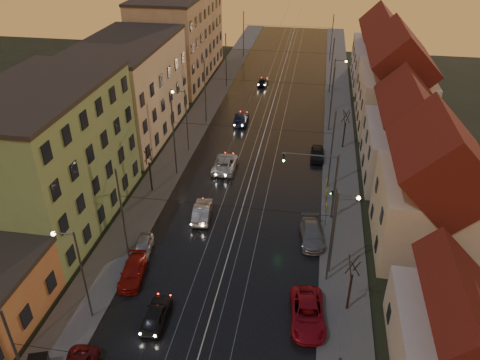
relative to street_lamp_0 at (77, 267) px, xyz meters
The scene contains 44 objects.
ground 10.52m from the street_lamp_0, 12.39° to the right, with size 160.00×160.00×0.00m, color black.
road 39.38m from the street_lamp_0, 76.53° to the left, with size 16.00×120.00×0.04m, color black.
sidewalk_left 38.31m from the street_lamp_0, 91.35° to the left, with size 4.00×120.00×0.15m, color #4C4C4C.
sidewalk_right 42.80m from the street_lamp_0, 63.31° to the left, with size 4.00×120.00×0.15m, color #4C4C4C.
tram_rail_0 38.92m from the street_lamp_0, 79.70° to the left, with size 0.06×120.00×0.03m, color gray.
tram_rail_1 39.20m from the street_lamp_0, 77.63° to the left, with size 0.06×120.00×0.03m, color gray.
tram_rail_2 39.56m from the street_lamp_0, 75.43° to the left, with size 0.06×120.00×0.03m, color gray.
tram_rail_3 39.94m from the street_lamp_0, 73.43° to the left, with size 0.06×120.00×0.03m, color gray.
apartment_left_1 14.73m from the street_lamp_0, 124.98° to the left, with size 10.00×18.00×13.00m, color #719A62.
apartment_left_2 33.10m from the street_lamp_0, 104.70° to the left, with size 10.00×20.00×12.00m, color beige.
apartment_left_3 56.67m from the street_lamp_0, 98.53° to the left, with size 10.00×24.00×14.00m, color #9A8463.
house_right_0 26.18m from the street_lamp_0, ahead, with size 8.16×10.20×5.80m.
house_right_1 29.17m from the street_lamp_0, 26.47° to the left, with size 8.67×10.20×10.80m.
house_right_2 36.84m from the street_lamp_0, 44.89° to the left, with size 9.18×12.24×9.20m.
house_right_3 48.61m from the street_lamp_0, 57.52° to the left, with size 9.18×14.28×11.50m.
house_right_4 64.52m from the street_lamp_0, 66.13° to the left, with size 9.18×16.32×10.00m.
catenary_pole_l_1 7.03m from the street_lamp_0, 85.88° to the left, with size 0.16×0.16×9.00m, color #595B60.
catenary_pole_r_1 19.04m from the street_lamp_0, 21.57° to the left, with size 0.16×0.16×9.00m, color #595B60.
catenary_pole_l_2 22.01m from the street_lamp_0, 88.69° to the left, with size 0.16×0.16×9.00m, color #595B60.
catenary_pole_r_2 28.24m from the street_lamp_0, 51.17° to the left, with size 0.16×0.16×9.00m, color #595B60.
catenary_pole_l_3 37.01m from the street_lamp_0, 89.22° to the left, with size 0.16×0.16×9.00m, color #595B60.
catenary_pole_r_3 41.02m from the street_lamp_0, 64.43° to the left, with size 0.16×0.16×9.00m, color #595B60.
catenary_pole_l_4 52.00m from the street_lamp_0, 89.44° to the left, with size 0.16×0.16×9.00m, color #595B60.
catenary_pole_r_4 54.93m from the street_lamp_0, 71.20° to the left, with size 0.16×0.16×9.00m, color #595B60.
catenary_pole_l_5 70.00m from the street_lamp_0, 89.59° to the left, with size 0.16×0.16×9.00m, color #595B60.
catenary_pole_r_5 72.21m from the street_lamp_0, 75.81° to the left, with size 0.16×0.16×9.00m, color #595B60.
street_lamp_0 is the anchor object (origin of this frame).
street_lamp_1 19.89m from the street_lamp_0, 23.72° to the left, with size 1.75×0.32×8.00m.
street_lamp_2 28.00m from the street_lamp_0, 90.00° to the left, with size 1.75×0.32×8.00m.
street_lamp_3 47.62m from the street_lamp_0, 67.52° to the left, with size 1.75×0.32×8.00m.
traffic_light_mast 23.42m from the street_lamp_0, 43.10° to the left, with size 5.30×0.32×7.20m.
bare_tree_0 18.19m from the street_lamp_0, 93.47° to the left, with size 1.09×1.09×5.11m.
bare_tree_1 19.86m from the street_lamp_0, 11.71° to the left, with size 1.09×1.09×5.11m.
bare_tree_2 37.56m from the street_lamp_0, 58.63° to the left, with size 1.09×1.09×5.11m.
driving_car_0 6.72m from the street_lamp_0, ahead, with size 1.63×4.04×1.38m, color black.
driving_car_1 15.67m from the street_lamp_0, 68.77° to the left, with size 1.60×4.60×1.52m, color #AFAFB5.
driving_car_2 25.17m from the street_lamp_0, 76.54° to the left, with size 2.49×5.40×1.50m, color #B7B7B7.
driving_car_3 38.22m from the street_lamp_0, 81.79° to the left, with size 1.96×4.81×1.40m, color #19254B.
driving_car_4 54.57m from the street_lamp_0, 83.15° to the left, with size 1.51×3.76×1.28m, color black.
parked_left_2 6.52m from the street_lamp_0, 68.51° to the left, with size 1.80×4.43×1.29m, color maroon.
parked_left_3 9.11m from the street_lamp_0, 79.23° to the left, with size 1.50×3.73×1.27m, color #A0A0A6.
parked_right_0 17.00m from the street_lamp_0, ahead, with size 2.51×5.44×1.51m, color #A81020.
parked_right_1 20.80m from the street_lamp_0, 36.93° to the left, with size 2.03×4.98×1.45m, color gray.
parked_right_2 33.13m from the street_lamp_0, 60.14° to the left, with size 1.60×3.98×1.36m, color black.
Camera 1 is at (6.40, -20.89, 27.01)m, focal length 35.00 mm.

